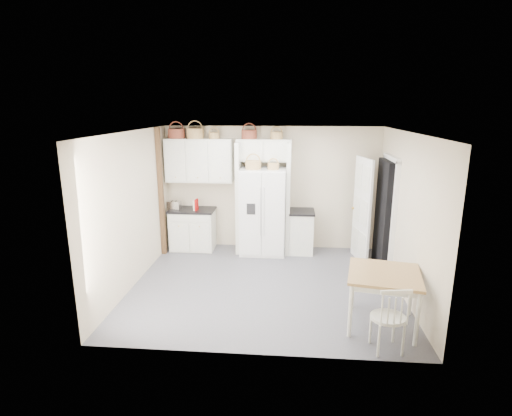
{
  "coord_description": "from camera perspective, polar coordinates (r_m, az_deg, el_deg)",
  "views": [
    {
      "loc": [
        0.38,
        -6.33,
        2.98
      ],
      "look_at": [
        -0.19,
        0.4,
        1.27
      ],
      "focal_mm": 28.0,
      "sensor_mm": 36.0,
      "label": 1
    }
  ],
  "objects": [
    {
      "name": "fridge_panel_right",
      "position": [
        8.24,
        4.6,
        1.36
      ],
      "size": [
        0.08,
        0.6,
        2.3
      ],
      "primitive_type": "cube",
      "color": "silver",
      "rests_on": "floor"
    },
    {
      "name": "base_cab_right",
      "position": [
        8.43,
        6.45,
        -3.47
      ],
      "size": [
        0.49,
        0.58,
        0.86
      ],
      "primitive_type": "cube",
      "color": "silver",
      "rests_on": "floor"
    },
    {
      "name": "cookbook_cream",
      "position": [
        8.43,
        -8.68,
        0.42
      ],
      "size": [
        0.06,
        0.15,
        0.22
      ],
      "primitive_type": "cube",
      "rotation": [
        0.0,
        0.0,
        -0.21
      ],
      "color": "#E9E3C4",
      "rests_on": "counter_left"
    },
    {
      "name": "ceiling",
      "position": [
        6.36,
        1.45,
        10.8
      ],
      "size": [
        4.5,
        4.5,
        0.0
      ],
      "primitive_type": "plane",
      "color": "white",
      "rests_on": "wall_back"
    },
    {
      "name": "counter_right",
      "position": [
        8.31,
        6.53,
        -0.52
      ],
      "size": [
        0.53,
        0.62,
        0.04
      ],
      "primitive_type": "cube",
      "color": "black",
      "rests_on": "base_cab_right"
    },
    {
      "name": "windsor_chair",
      "position": [
        5.39,
        18.33,
        -14.62
      ],
      "size": [
        0.49,
        0.45,
        0.89
      ],
      "primitive_type": "cube",
      "rotation": [
        0.0,
        0.0,
        0.14
      ],
      "color": "silver",
      "rests_on": "floor"
    },
    {
      "name": "fridge_panel_left",
      "position": [
        8.3,
        -2.46,
        1.49
      ],
      "size": [
        0.08,
        0.6,
        2.3
      ],
      "primitive_type": "cube",
      "color": "silver",
      "rests_on": "floor"
    },
    {
      "name": "basket_fridge_a",
      "position": [
        7.96,
        -0.4,
        6.17
      ],
      "size": [
        0.31,
        0.31,
        0.17
      ],
      "primitive_type": "cylinder",
      "color": "olive",
      "rests_on": "refrigerator"
    },
    {
      "name": "basket_bridge_a",
      "position": [
        8.22,
        -0.98,
        10.46
      ],
      "size": [
        0.31,
        0.31,
        0.18
      ],
      "primitive_type": "cylinder",
      "color": "maroon",
      "rests_on": "bridge_cabinet"
    },
    {
      "name": "dining_table",
      "position": [
        5.94,
        17.61,
        -12.3
      ],
      "size": [
        1.11,
        1.11,
        0.79
      ],
      "primitive_type": "cube",
      "rotation": [
        0.0,
        0.0,
        -0.19
      ],
      "color": "olive",
      "rests_on": "floor"
    },
    {
      "name": "toaster",
      "position": [
        8.52,
        -11.63,
        0.34
      ],
      "size": [
        0.29,
        0.19,
        0.19
      ],
      "primitive_type": "cube",
      "rotation": [
        0.0,
        0.0,
        -0.12
      ],
      "color": "silver",
      "rests_on": "counter_left"
    },
    {
      "name": "doorway_void",
      "position": [
        7.8,
        17.89,
        -0.99
      ],
      "size": [
        0.18,
        0.85,
        2.05
      ],
      "primitive_type": "cube",
      "color": "black",
      "rests_on": "floor"
    },
    {
      "name": "wall_right",
      "position": [
        6.81,
        20.63,
        -0.97
      ],
      "size": [
        0.0,
        4.0,
        4.0
      ],
      "primitive_type": "plane",
      "rotation": [
        1.57,
        0.0,
        -1.57
      ],
      "color": "#C4AE97",
      "rests_on": "floor"
    },
    {
      "name": "cookbook_red",
      "position": [
        8.42,
        -8.5,
        0.47
      ],
      "size": [
        0.05,
        0.16,
        0.24
      ],
      "primitive_type": "cube",
      "rotation": [
        0.0,
        0.0,
        -0.08
      ],
      "color": "#A70A09",
      "rests_on": "counter_left"
    },
    {
      "name": "upper_cabinet",
      "position": [
        8.45,
        -8.1,
        6.75
      ],
      "size": [
        1.4,
        0.34,
        0.9
      ],
      "primitive_type": "cube",
      "color": "silver",
      "rests_on": "wall_back"
    },
    {
      "name": "counter_left",
      "position": [
        8.55,
        -9.12,
        -0.28
      ],
      "size": [
        0.95,
        0.61,
        0.04
      ],
      "primitive_type": "cube",
      "color": "black",
      "rests_on": "base_cab_left"
    },
    {
      "name": "wall_back",
      "position": [
        8.51,
        2.2,
        2.84
      ],
      "size": [
        4.5,
        0.0,
        4.5
      ],
      "primitive_type": "plane",
      "rotation": [
        1.57,
        0.0,
        0.0
      ],
      "color": "#C4AE97",
      "rests_on": "floor"
    },
    {
      "name": "bridge_cabinet",
      "position": [
        8.22,
        1.15,
        8.27
      ],
      "size": [
        1.12,
        0.34,
        0.45
      ],
      "primitive_type": "cube",
      "color": "silver",
      "rests_on": "wall_back"
    },
    {
      "name": "basket_upper_c",
      "position": [
        8.33,
        -6.0,
        10.26
      ],
      "size": [
        0.22,
        0.22,
        0.13
      ],
      "primitive_type": "cylinder",
      "color": "olive",
      "rests_on": "upper_cabinet"
    },
    {
      "name": "basket_bridge_b",
      "position": [
        8.19,
        2.94,
        10.31
      ],
      "size": [
        0.25,
        0.25,
        0.14
      ],
      "primitive_type": "cylinder",
      "color": "olive",
      "rests_on": "bridge_cabinet"
    },
    {
      "name": "basket_fridge_b",
      "position": [
        7.94,
        2.48,
        5.97
      ],
      "size": [
        0.22,
        0.22,
        0.12
      ],
      "primitive_type": "cylinder",
      "color": "olive",
      "rests_on": "refrigerator"
    },
    {
      "name": "refrigerator",
      "position": [
        8.24,
        1.01,
        -0.46
      ],
      "size": [
        0.92,
        0.74,
        1.78
      ],
      "primitive_type": "cube",
      "color": "white",
      "rests_on": "floor"
    },
    {
      "name": "basket_upper_a",
      "position": [
        8.51,
        -11.31,
        10.38
      ],
      "size": [
        0.34,
        0.34,
        0.19
      ],
      "primitive_type": "cylinder",
      "color": "maroon",
      "rests_on": "upper_cabinet"
    },
    {
      "name": "wall_left",
      "position": [
        7.06,
        -17.17,
        -0.18
      ],
      "size": [
        0.0,
        4.0,
        4.0
      ],
      "primitive_type": "plane",
      "rotation": [
        1.57,
        0.0,
        1.57
      ],
      "color": "#C4AE97",
      "rests_on": "floor"
    },
    {
      "name": "door_slab",
      "position": [
        8.04,
        14.88,
        -0.32
      ],
      "size": [
        0.21,
        0.79,
        2.05
      ],
      "primitive_type": "cube",
      "rotation": [
        0.0,
        0.0,
        -1.36
      ],
      "color": "white",
      "rests_on": "floor"
    },
    {
      "name": "trim_post",
      "position": [
        8.28,
        -13.43,
        2.13
      ],
      "size": [
        0.09,
        0.09,
        2.6
      ],
      "primitive_type": "cube",
      "color": "#3E291A",
      "rests_on": "floor"
    },
    {
      "name": "basket_upper_b",
      "position": [
        8.41,
        -8.68,
        10.49
      ],
      "size": [
        0.35,
        0.35,
        0.21
      ],
      "primitive_type": "cylinder",
      "color": "olive",
      "rests_on": "upper_cabinet"
    },
    {
      "name": "base_cab_left",
      "position": [
        8.67,
        -9.01,
        -3.1
      ],
      "size": [
        0.91,
        0.57,
        0.84
      ],
      "primitive_type": "cube",
      "color": "silver",
      "rests_on": "floor"
    },
    {
      "name": "floor",
      "position": [
        7.01,
        1.32,
        -10.93
      ],
      "size": [
        4.5,
        4.5,
        0.0
      ],
      "primitive_type": "plane",
      "color": "#494B51",
      "rests_on": "ground"
    }
  ]
}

